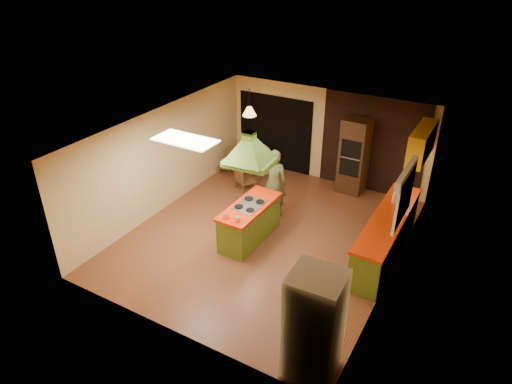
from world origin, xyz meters
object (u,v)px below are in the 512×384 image
Objects in this scene: dining_table at (250,158)px; kitchen_island at (250,222)px; man at (274,183)px; canister_large at (396,198)px; refrigerator at (314,326)px; wall_oven at (354,156)px.

kitchen_island is at bearing -59.62° from dining_table.
canister_large is at bearing 171.11° from man.
man is 0.92× the size of refrigerator.
wall_oven is at bearing 13.53° from dining_table.
man is 2.37m from wall_oven.
canister_large is (2.66, 1.52, 0.60)m from kitchen_island.
wall_oven is 1.79× the size of dining_table.
refrigerator is at bearing 109.22° from man.
wall_oven is (1.21, 2.03, 0.15)m from man.
refrigerator is at bearing -91.17° from canister_large.
kitchen_island is 1.26m from man.
canister_large is (1.50, -1.71, 0.05)m from wall_oven.
kitchen_island is at bearing -106.47° from wall_oven.
man is at bearing 122.54° from refrigerator.
wall_oven reaches higher than dining_table.
kitchen_island is 3.48m from wall_oven.
man is 2.74m from canister_large.
dining_table is (-4.09, 5.15, -0.33)m from refrigerator.
kitchen_island is 3.00m from dining_table.
dining_table is at bearing 121.43° from kitchen_island.
canister_large is (0.08, 4.08, 0.12)m from refrigerator.
man is 1.52× the size of dining_table.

